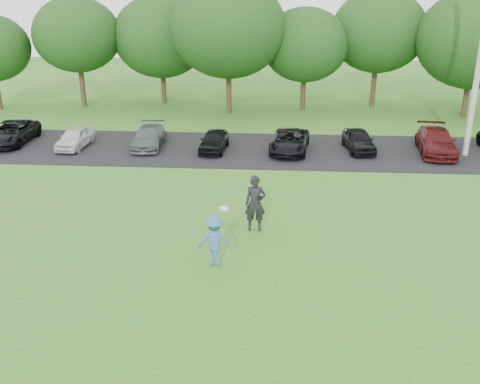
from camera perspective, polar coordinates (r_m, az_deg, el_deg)
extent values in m
plane|color=#2E6E1F|center=(16.17, -0.87, -8.81)|extent=(100.00, 100.00, 0.00)
cube|color=black|center=(28.16, 1.34, 4.55)|extent=(32.00, 6.50, 0.03)
imported|color=teal|center=(16.33, -2.73, -5.23)|extent=(1.11, 0.69, 1.65)
cylinder|color=white|center=(15.90, -1.70, -1.77)|extent=(0.27, 0.27, 0.09)
imported|color=black|center=(18.57, 1.64, -1.24)|extent=(0.76, 0.52, 2.00)
cube|color=black|center=(18.29, 2.19, -0.62)|extent=(0.15, 0.11, 0.10)
imported|color=black|center=(31.67, -23.26, 5.84)|extent=(2.07, 4.28, 1.17)
imported|color=silver|center=(29.68, -17.21, 5.57)|extent=(1.41, 3.18, 1.06)
imported|color=#53565A|center=(28.88, -9.74, 5.80)|extent=(1.73, 3.76, 1.07)
imported|color=black|center=(27.86, -2.79, 5.52)|extent=(1.46, 3.21, 1.07)
imported|color=black|center=(27.78, 5.33, 5.43)|extent=(2.28, 4.13, 1.09)
imported|color=black|center=(28.49, 12.55, 5.43)|extent=(1.63, 3.37, 1.11)
imported|color=#491012|center=(29.15, 20.20, 5.09)|extent=(2.13, 4.36, 1.22)
cylinder|color=#38281C|center=(39.98, -16.45, 10.67)|extent=(0.36, 0.36, 2.70)
ellipsoid|color=#214C19|center=(39.54, -17.00, 15.75)|extent=(5.94, 5.94, 5.05)
cylinder|color=#38281C|center=(39.84, -8.14, 10.90)|extent=(0.36, 0.36, 2.20)
ellipsoid|color=#214C19|center=(39.36, -8.42, 16.07)|extent=(6.68, 6.68, 5.68)
cylinder|color=#38281C|center=(36.32, -1.20, 10.52)|extent=(0.36, 0.36, 2.70)
ellipsoid|color=#214C19|center=(35.79, -1.25, 17.04)|extent=(7.42, 7.42, 6.31)
cylinder|color=#38281C|center=(37.65, 6.73, 10.37)|extent=(0.36, 0.36, 2.20)
ellipsoid|color=#214C19|center=(37.18, 6.95, 15.31)|extent=(5.76, 5.76, 4.90)
cylinder|color=#38281C|center=(39.52, 14.05, 10.78)|extent=(0.36, 0.36, 2.70)
ellipsoid|color=#214C19|center=(39.06, 14.55, 16.24)|extent=(6.50, 6.50, 5.53)
cylinder|color=#38281C|center=(38.26, 22.92, 9.04)|extent=(0.36, 0.36, 2.20)
ellipsoid|color=#214C19|center=(37.75, 23.77, 14.68)|extent=(7.24, 7.24, 6.15)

